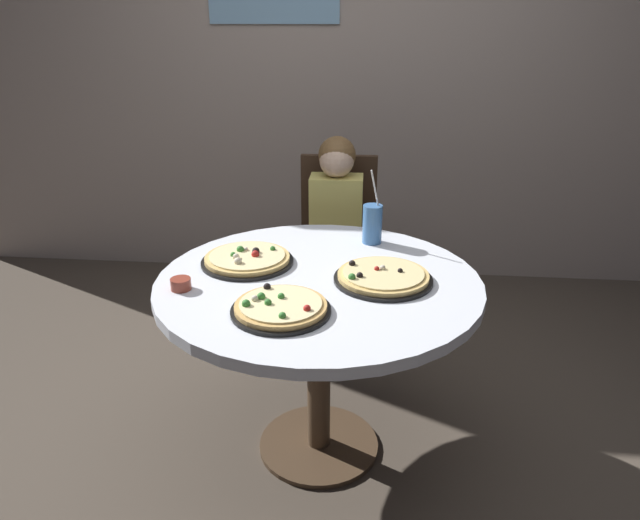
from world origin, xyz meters
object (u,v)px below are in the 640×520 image
object	(u,v)px
chair_wooden	(337,237)
diner_child	(335,258)
pizza_veggie	(247,259)
sauce_bowl	(181,284)
dining_table	(319,304)
pizza_cheese	(280,307)
soda_cup	(372,224)
pizza_pepperoni	(383,277)

from	to	relation	value
chair_wooden	diner_child	xyz separation A→B (m)	(0.00, -0.18, -0.05)
diner_child	pizza_veggie	world-z (taller)	diner_child
sauce_bowl	diner_child	bearing A→B (deg)	64.40
dining_table	pizza_cheese	xyz separation A→B (m)	(-0.10, -0.27, 0.12)
chair_wooden	sauce_bowl	world-z (taller)	chair_wooden
pizza_veggie	pizza_cheese	size ratio (longest dim) A/B	1.09
diner_child	pizza_cheese	world-z (taller)	diner_child
dining_table	soda_cup	world-z (taller)	soda_cup
diner_child	pizza_pepperoni	bearing A→B (deg)	-74.68
diner_child	soda_cup	bearing A→B (deg)	-67.91
chair_wooden	pizza_cheese	bearing A→B (deg)	-94.23
pizza_veggie	sauce_bowl	distance (m)	0.31
chair_wooden	soda_cup	size ratio (longest dim) A/B	3.10
dining_table	pizza_veggie	bearing A→B (deg)	158.27
pizza_pepperoni	soda_cup	size ratio (longest dim) A/B	1.15
dining_table	pizza_pepperoni	distance (m)	0.26
soda_cup	dining_table	bearing A→B (deg)	-116.06
dining_table	chair_wooden	distance (m)	1.02
dining_table	pizza_cheese	size ratio (longest dim) A/B	3.64
pizza_cheese	sauce_bowl	xyz separation A→B (m)	(-0.37, 0.13, 0.00)
dining_table	pizza_pepperoni	size ratio (longest dim) A/B	3.31
sauce_bowl	pizza_veggie	bearing A→B (deg)	54.32
dining_table	soda_cup	distance (m)	0.46
pizza_veggie	sauce_bowl	world-z (taller)	pizza_veggie
chair_wooden	pizza_pepperoni	bearing A→B (deg)	-77.25
pizza_cheese	pizza_pepperoni	size ratio (longest dim) A/B	0.91
dining_table	sauce_bowl	bearing A→B (deg)	-163.64
pizza_cheese	diner_child	bearing A→B (deg)	84.98
pizza_veggie	soda_cup	distance (m)	0.54
dining_table	chair_wooden	size ratio (longest dim) A/B	1.22
pizza_cheese	soda_cup	size ratio (longest dim) A/B	1.04
diner_child	pizza_veggie	bearing A→B (deg)	-111.63
pizza_cheese	sauce_bowl	world-z (taller)	pizza_cheese
pizza_cheese	pizza_pepperoni	xyz separation A→B (m)	(0.32, 0.27, -0.00)
diner_child	pizza_cheese	distance (m)	1.14
diner_child	soda_cup	size ratio (longest dim) A/B	3.53
chair_wooden	pizza_cheese	distance (m)	1.30
chair_wooden	pizza_cheese	xyz separation A→B (m)	(-0.09, -1.28, 0.24)
chair_wooden	sauce_bowl	distance (m)	1.26
pizza_pepperoni	pizza_veggie	bearing A→B (deg)	167.46
dining_table	sauce_bowl	distance (m)	0.50
pizza_pepperoni	dining_table	bearing A→B (deg)	179.78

